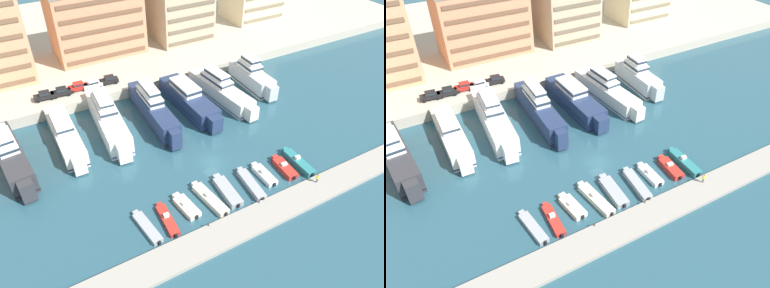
% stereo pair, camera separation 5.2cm
% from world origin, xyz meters
% --- Properties ---
extents(ground_plane, '(400.00, 400.00, 0.00)m').
position_xyz_m(ground_plane, '(0.00, 0.00, 0.00)').
color(ground_plane, '#285160').
extents(quay_promenade, '(180.00, 70.00, 2.32)m').
position_xyz_m(quay_promenade, '(0.00, 62.53, 1.16)').
color(quay_promenade, '#BCB29E').
rests_on(quay_promenade, ground).
extents(pier_dock, '(120.00, 4.84, 0.62)m').
position_xyz_m(pier_dock, '(0.00, -14.19, 0.31)').
color(pier_dock, '#9E998E').
rests_on(pier_dock, ground).
extents(yacht_charcoal_far_left, '(5.64, 20.34, 8.35)m').
position_xyz_m(yacht_charcoal_far_left, '(-30.50, 15.90, 2.49)').
color(yacht_charcoal_far_left, '#333338').
rests_on(yacht_charcoal_far_left, ground).
extents(yacht_ivory_left, '(4.16, 20.38, 6.39)m').
position_xyz_m(yacht_ivory_left, '(-20.74, 18.26, 1.89)').
color(yacht_ivory_left, silver).
rests_on(yacht_ivory_left, ground).
extents(yacht_white_mid_left, '(5.92, 22.95, 8.39)m').
position_xyz_m(yacht_white_mid_left, '(-12.35, 18.58, 2.49)').
color(yacht_white_mid_left, white).
rests_on(yacht_white_mid_left, ground).
extents(yacht_navy_center_left, '(4.60, 21.87, 8.98)m').
position_xyz_m(yacht_navy_center_left, '(-3.43, 16.92, 2.71)').
color(yacht_navy_center_left, navy).
rests_on(yacht_navy_center_left, ground).
extents(yacht_navy_center, '(5.03, 21.03, 7.08)m').
position_xyz_m(yacht_navy_center, '(4.94, 17.34, 2.17)').
color(yacht_navy_center, navy).
rests_on(yacht_navy_center, ground).
extents(yacht_ivory_center_right, '(5.65, 21.69, 7.72)m').
position_xyz_m(yacht_ivory_center_right, '(12.86, 17.45, 2.19)').
color(yacht_ivory_center_right, silver).
rests_on(yacht_ivory_center_right, ground).
extents(yacht_silver_mid_right, '(4.57, 16.06, 8.62)m').
position_xyz_m(yacht_silver_mid_right, '(22.10, 18.53, 2.52)').
color(yacht_silver_mid_right, silver).
rests_on(yacht_silver_mid_right, ground).
extents(motorboat_grey_far_left, '(2.26, 7.28, 0.82)m').
position_xyz_m(motorboat_grey_far_left, '(-15.99, -7.73, 0.37)').
color(motorboat_grey_far_left, '#9EA3A8').
rests_on(motorboat_grey_far_left, ground).
extents(motorboat_red_left, '(1.93, 7.04, 1.23)m').
position_xyz_m(motorboat_red_left, '(-12.79, -7.85, 0.38)').
color(motorboat_red_left, red).
rests_on(motorboat_red_left, ground).
extents(motorboat_cream_mid_left, '(2.58, 6.06, 1.25)m').
position_xyz_m(motorboat_cream_mid_left, '(-9.14, -7.01, 0.45)').
color(motorboat_cream_mid_left, beige).
rests_on(motorboat_cream_mid_left, ground).
extents(motorboat_cream_center_left, '(2.60, 8.42, 1.40)m').
position_xyz_m(motorboat_cream_center_left, '(-5.21, -7.47, 0.48)').
color(motorboat_cream_center_left, beige).
rests_on(motorboat_cream_center_left, ground).
extents(motorboat_grey_center, '(2.58, 7.72, 0.94)m').
position_xyz_m(motorboat_grey_center, '(-1.88, -7.39, 0.47)').
color(motorboat_grey_center, '#9EA3A8').
rests_on(motorboat_grey_center, ground).
extents(motorboat_grey_center_right, '(2.49, 7.95, 0.95)m').
position_xyz_m(motorboat_grey_center_right, '(2.34, -7.99, 0.48)').
color(motorboat_grey_center_right, '#9EA3A8').
rests_on(motorboat_grey_center_right, ground).
extents(motorboat_white_mid_right, '(1.94, 6.12, 1.37)m').
position_xyz_m(motorboat_white_mid_right, '(5.66, -7.20, 0.44)').
color(motorboat_white_mid_right, white).
rests_on(motorboat_white_mid_right, ground).
extents(motorboat_red_right, '(2.37, 6.30, 1.37)m').
position_xyz_m(motorboat_red_right, '(9.72, -7.60, 0.49)').
color(motorboat_red_right, red).
rests_on(motorboat_red_right, ground).
extents(motorboat_teal_far_right, '(1.97, 7.93, 1.64)m').
position_xyz_m(motorboat_teal_far_right, '(12.71, -7.75, 0.57)').
color(motorboat_teal_far_right, teal).
rests_on(motorboat_teal_far_right, ground).
extents(car_black_far_left, '(4.24, 2.21, 1.80)m').
position_xyz_m(car_black_far_left, '(-21.27, 31.92, 3.30)').
color(car_black_far_left, black).
rests_on(car_black_far_left, quay_promenade).
extents(car_black_left, '(4.24, 2.21, 1.80)m').
position_xyz_m(car_black_left, '(-17.78, 31.76, 3.30)').
color(car_black_left, black).
rests_on(car_black_left, quay_promenade).
extents(car_red_mid_left, '(4.21, 2.16, 1.80)m').
position_xyz_m(car_red_mid_left, '(-14.09, 32.19, 3.30)').
color(car_red_mid_left, red).
rests_on(car_red_mid_left, quay_promenade).
extents(car_white_center_left, '(4.12, 1.95, 1.80)m').
position_xyz_m(car_white_center_left, '(-11.06, 31.51, 3.30)').
color(car_white_center_left, white).
rests_on(car_white_center_left, quay_promenade).
extents(car_black_center, '(4.24, 2.23, 1.80)m').
position_xyz_m(car_black_center, '(-7.29, 31.74, 3.30)').
color(car_black_center, black).
rests_on(car_black_center, quay_promenade).
extents(apartment_block_left, '(21.73, 13.04, 18.48)m').
position_xyz_m(apartment_block_left, '(-3.72, 48.54, 10.62)').
color(apartment_block_left, tan).
rests_on(apartment_block_left, quay_promenade).
extents(pedestrian_near_edge, '(0.66, 0.28, 1.70)m').
position_xyz_m(pedestrian_near_edge, '(11.89, -13.05, 1.63)').
color(pedestrian_near_edge, '#4C515B').
rests_on(pedestrian_near_edge, pier_dock).
extents(bollard_west, '(0.20, 0.20, 0.61)m').
position_xyz_m(bollard_west, '(-8.17, -12.02, 0.94)').
color(bollard_west, '#2D2D33').
rests_on(bollard_west, pier_dock).
extents(bollard_west_mid, '(0.20, 0.20, 0.61)m').
position_xyz_m(bollard_west_mid, '(0.91, -12.02, 0.94)').
color(bollard_west_mid, '#2D2D33').
rests_on(bollard_west_mid, pier_dock).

